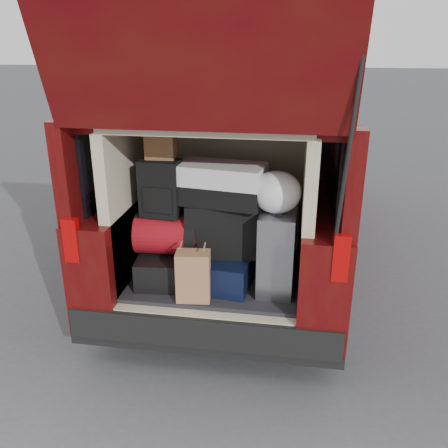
{
  "coord_description": "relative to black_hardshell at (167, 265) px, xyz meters",
  "views": [
    {
      "loc": [
        0.57,
        -2.98,
        2.25
      ],
      "look_at": [
        0.06,
        0.2,
        0.98
      ],
      "focal_mm": 38.0,
      "sensor_mm": 36.0,
      "label": 1
    }
  ],
  "objects": [
    {
      "name": "black_hardshell",
      "position": [
        0.0,
        0.0,
        0.0
      ],
      "size": [
        0.43,
        0.56,
        0.21
      ],
      "primitive_type": "cube",
      "rotation": [
        0.0,
        0.0,
        0.09
      ],
      "color": "black",
      "rests_on": "load_floor"
    },
    {
      "name": "kraft_bag",
      "position": [
        0.27,
        -0.28,
        0.07
      ],
      "size": [
        0.25,
        0.17,
        0.36
      ],
      "primitive_type": "cube",
      "rotation": [
        0.0,
        0.0,
        0.11
      ],
      "color": "#B07B4F",
      "rests_on": "load_floor"
    },
    {
      "name": "load_floor",
      "position": [
        0.36,
        0.15,
        -0.38
      ],
      "size": [
        1.24,
        1.05,
        0.55
      ],
      "primitive_type": "cube",
      "color": "black",
      "rests_on": "ground"
    },
    {
      "name": "ground",
      "position": [
        0.36,
        -0.13,
        -0.66
      ],
      "size": [
        80.0,
        80.0,
        0.0
      ],
      "primitive_type": "plane",
      "color": "#3C3C3E",
      "rests_on": "ground"
    },
    {
      "name": "twotone_duffel",
      "position": [
        0.4,
        0.04,
        0.64
      ],
      "size": [
        0.67,
        0.42,
        0.28
      ],
      "primitive_type": "cube",
      "rotation": [
        0.0,
        0.0,
        -0.15
      ],
      "color": "silver",
      "rests_on": "black_soft_case"
    },
    {
      "name": "navy_hardshell",
      "position": [
        0.44,
        -0.01,
        0.0
      ],
      "size": [
        0.47,
        0.55,
        0.22
      ],
      "primitive_type": "cube",
      "rotation": [
        0.0,
        0.0,
        -0.11
      ],
      "color": "black",
      "rests_on": "load_floor"
    },
    {
      "name": "grocery_sack_lower",
      "position": [
        -0.02,
        0.07,
        0.9
      ],
      "size": [
        0.21,
        0.18,
        0.18
      ],
      "primitive_type": "cube",
      "rotation": [
        0.0,
        0.0,
        0.05
      ],
      "color": "brown",
      "rests_on": "backpack"
    },
    {
      "name": "backpack",
      "position": [
        -0.02,
        -0.0,
        0.6
      ],
      "size": [
        0.3,
        0.19,
        0.41
      ],
      "primitive_type": "cube",
      "rotation": [
        0.0,
        0.0,
        -0.07
      ],
      "color": "black",
      "rests_on": "red_duffel"
    },
    {
      "name": "minivan",
      "position": [
        0.36,
        1.73,
        0.25
      ],
      "size": [
        1.9,
        5.35,
        2.77
      ],
      "color": "black",
      "rests_on": "ground"
    },
    {
      "name": "silver_roller",
      "position": [
        0.82,
        -0.04,
        0.19
      ],
      "size": [
        0.26,
        0.4,
        0.59
      ],
      "primitive_type": "cube",
      "rotation": [
        0.0,
        0.0,
        -0.03
      ],
      "color": "silver",
      "rests_on": "load_floor"
    },
    {
      "name": "black_soft_case",
      "position": [
        0.43,
        0.06,
        0.31
      ],
      "size": [
        0.57,
        0.38,
        0.39
      ],
      "primitive_type": "cube",
      "rotation": [
        0.0,
        0.0,
        0.1
      ],
      "color": "black",
      "rests_on": "navy_hardshell"
    },
    {
      "name": "plastic_bag_right",
      "position": [
        0.81,
        -0.06,
        0.63
      ],
      "size": [
        0.38,
        0.36,
        0.29
      ],
      "primitive_type": "ellipsoid",
      "rotation": [
        0.0,
        0.0,
        0.17
      ],
      "color": "white",
      "rests_on": "silver_roller"
    },
    {
      "name": "red_duffel",
      "position": [
        0.01,
        -0.01,
        0.25
      ],
      "size": [
        0.47,
        0.32,
        0.29
      ],
      "primitive_type": "cube",
      "rotation": [
        0.0,
        0.0,
        0.06
      ],
      "color": "maroon",
      "rests_on": "black_hardshell"
    }
  ]
}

